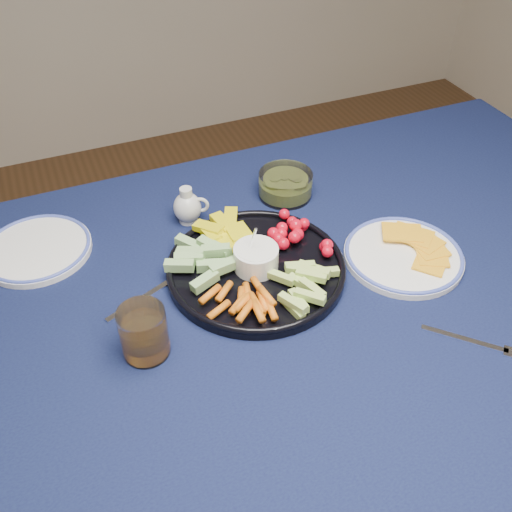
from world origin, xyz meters
name	(u,v)px	position (x,y,z in m)	size (l,w,h in m)	color
dining_table	(304,329)	(0.00, 0.00, 0.66)	(1.67, 1.07, 0.75)	#462F17
crudite_platter	(255,265)	(-0.06, 0.10, 0.77)	(0.35, 0.35, 0.11)	black
creamer_pitcher	(188,207)	(-0.13, 0.31, 0.78)	(0.07, 0.06, 0.08)	silver
pickle_bowl	(285,186)	(0.10, 0.31, 0.77)	(0.12, 0.12, 0.06)	white
cheese_plate	(404,254)	(0.23, 0.02, 0.76)	(0.24, 0.24, 0.03)	white
juice_tumbler	(144,335)	(-0.30, -0.01, 0.79)	(0.08, 0.08, 0.09)	white
fork_left	(155,291)	(-0.25, 0.12, 0.75)	(0.18, 0.09, 0.00)	white
fork_right	(482,344)	(0.22, -0.22, 0.75)	(0.13, 0.13, 0.00)	white
side_plate_extra	(37,249)	(-0.44, 0.32, 0.76)	(0.22, 0.22, 0.02)	white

